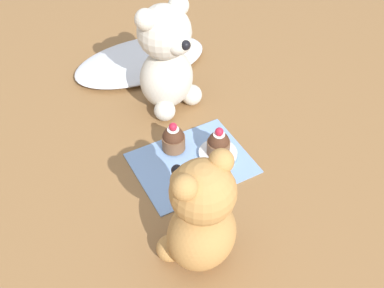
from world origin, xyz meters
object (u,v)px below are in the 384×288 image
Objects in this scene: teddy_bear_cream at (167,59)px; teddy_bear_tan at (201,218)px; cupcake_near_cream_bear at (173,139)px; cupcake_near_tan_bear at (219,144)px; saucer_plate at (218,153)px.

teddy_bear_cream is 0.40m from teddy_bear_tan.
teddy_bear_cream reaches higher than teddy_bear_tan.
cupcake_near_tan_bear is at bearing -39.82° from cupcake_near_cream_bear.
saucer_plate is (0.14, 0.18, -0.10)m from teddy_bear_tan.
cupcake_near_cream_bear is at bearing -121.36° from teddy_bear_tan.
teddy_bear_cream reaches higher than cupcake_near_cream_bear.
teddy_bear_cream is 1.10× the size of teddy_bear_tan.
teddy_bear_tan is 0.24m from cupcake_near_tan_bear.
cupcake_near_cream_bear is 0.85× the size of saucer_plate.
teddy_bear_tan is 3.39× the size of cupcake_near_cream_bear.
teddy_bear_cream is 0.18m from cupcake_near_cream_bear.
teddy_bear_cream is at bearing 93.84° from cupcake_near_tan_bear.
teddy_bear_cream reaches higher than cupcake_near_tan_bear.
teddy_bear_tan reaches higher than cupcake_near_cream_bear.
teddy_bear_cream is 3.17× the size of saucer_plate.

